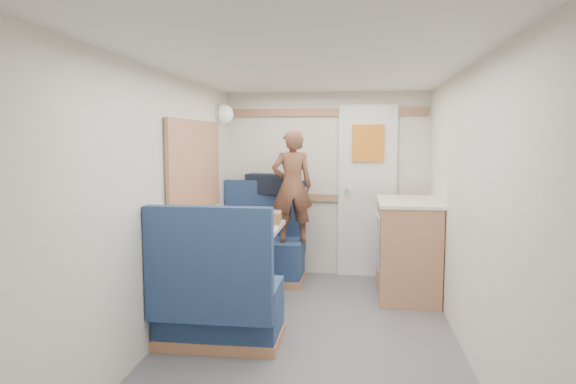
# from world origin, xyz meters

# --- Properties ---
(floor) EXTENTS (4.50, 4.50, 0.00)m
(floor) POSITION_xyz_m (0.00, 0.00, 0.00)
(floor) COLOR #515156
(floor) RESTS_ON ground
(ceiling) EXTENTS (4.50, 4.50, 0.00)m
(ceiling) POSITION_xyz_m (0.00, 0.00, 2.00)
(ceiling) COLOR silver
(ceiling) RESTS_ON wall_back
(wall_back) EXTENTS (2.20, 0.02, 2.00)m
(wall_back) POSITION_xyz_m (0.00, 2.25, 1.00)
(wall_back) COLOR silver
(wall_back) RESTS_ON floor
(wall_left) EXTENTS (0.02, 4.50, 2.00)m
(wall_left) POSITION_xyz_m (-1.10, 0.00, 1.00)
(wall_left) COLOR silver
(wall_left) RESTS_ON floor
(wall_right) EXTENTS (0.02, 4.50, 2.00)m
(wall_right) POSITION_xyz_m (1.10, 0.00, 1.00)
(wall_right) COLOR silver
(wall_right) RESTS_ON floor
(oak_trim_low) EXTENTS (2.15, 0.02, 0.08)m
(oak_trim_low) POSITION_xyz_m (0.00, 2.23, 0.85)
(oak_trim_low) COLOR #A36949
(oak_trim_low) RESTS_ON wall_back
(oak_trim_high) EXTENTS (2.15, 0.02, 0.08)m
(oak_trim_high) POSITION_xyz_m (0.00, 2.23, 1.78)
(oak_trim_high) COLOR #A36949
(oak_trim_high) RESTS_ON wall_back
(side_window) EXTENTS (0.04, 1.30, 0.72)m
(side_window) POSITION_xyz_m (-1.08, 1.00, 1.25)
(side_window) COLOR #9CAC92
(side_window) RESTS_ON wall_left
(rear_door) EXTENTS (0.62, 0.12, 1.86)m
(rear_door) POSITION_xyz_m (0.45, 2.22, 0.97)
(rear_door) COLOR white
(rear_door) RESTS_ON wall_back
(dinette_table) EXTENTS (0.62, 0.92, 0.72)m
(dinette_table) POSITION_xyz_m (-0.65, 1.00, 0.57)
(dinette_table) COLOR white
(dinette_table) RESTS_ON floor
(bench_far) EXTENTS (0.90, 0.59, 1.05)m
(bench_far) POSITION_xyz_m (-0.65, 1.86, 0.30)
(bench_far) COLOR navy
(bench_far) RESTS_ON floor
(bench_near) EXTENTS (0.90, 0.59, 1.05)m
(bench_near) POSITION_xyz_m (-0.65, 0.14, 0.30)
(bench_near) COLOR navy
(bench_near) RESTS_ON floor
(ledge) EXTENTS (0.90, 0.14, 0.04)m
(ledge) POSITION_xyz_m (-0.65, 2.12, 0.88)
(ledge) COLOR #A36949
(ledge) RESTS_ON bench_far
(dome_light) EXTENTS (0.20, 0.20, 0.20)m
(dome_light) POSITION_xyz_m (-1.04, 1.85, 1.75)
(dome_light) COLOR white
(dome_light) RESTS_ON wall_left
(galley_counter) EXTENTS (0.57, 0.92, 0.92)m
(galley_counter) POSITION_xyz_m (0.82, 1.55, 0.47)
(galley_counter) COLOR #A36949
(galley_counter) RESTS_ON floor
(person) EXTENTS (0.47, 0.37, 1.14)m
(person) POSITION_xyz_m (-0.31, 1.75, 1.02)
(person) COLOR brown
(person) RESTS_ON bench_far
(duffel_bag) EXTENTS (0.48, 0.30, 0.21)m
(duffel_bag) POSITION_xyz_m (-0.63, 2.12, 1.01)
(duffel_bag) COLOR black
(duffel_bag) RESTS_ON ledge
(tray) EXTENTS (0.35, 0.40, 0.02)m
(tray) POSITION_xyz_m (-0.58, 0.81, 0.73)
(tray) COLOR silver
(tray) RESTS_ON dinette_table
(orange_fruit) EXTENTS (0.07, 0.07, 0.07)m
(orange_fruit) POSITION_xyz_m (-0.51, 0.92, 0.77)
(orange_fruit) COLOR orange
(orange_fruit) RESTS_ON tray
(cheese_block) EXTENTS (0.13, 0.10, 0.04)m
(cheese_block) POSITION_xyz_m (-0.66, 0.62, 0.76)
(cheese_block) COLOR #D3C17A
(cheese_block) RESTS_ON tray
(wine_glass) EXTENTS (0.08, 0.08, 0.17)m
(wine_glass) POSITION_xyz_m (-0.72, 0.91, 0.84)
(wine_glass) COLOR white
(wine_glass) RESTS_ON dinette_table
(tumbler_left) EXTENTS (0.08, 0.08, 0.12)m
(tumbler_left) POSITION_xyz_m (-0.88, 0.79, 0.78)
(tumbler_left) COLOR white
(tumbler_left) RESTS_ON dinette_table
(tumbler_mid) EXTENTS (0.07, 0.07, 0.11)m
(tumbler_mid) POSITION_xyz_m (-0.74, 1.17, 0.77)
(tumbler_mid) COLOR white
(tumbler_mid) RESTS_ON dinette_table
(tumbler_right) EXTENTS (0.06, 0.06, 0.10)m
(tumbler_right) POSITION_xyz_m (-0.64, 1.10, 0.77)
(tumbler_right) COLOR white
(tumbler_right) RESTS_ON dinette_table
(beer_glass) EXTENTS (0.06, 0.06, 0.10)m
(beer_glass) POSITION_xyz_m (-0.43, 0.99, 0.77)
(beer_glass) COLOR #904315
(beer_glass) RESTS_ON dinette_table
(pepper_grinder) EXTENTS (0.03, 0.03, 0.09)m
(pepper_grinder) POSITION_xyz_m (-0.64, 1.10, 0.76)
(pepper_grinder) COLOR black
(pepper_grinder) RESTS_ON dinette_table
(bread_loaf) EXTENTS (0.16, 0.27, 0.11)m
(bread_loaf) POSITION_xyz_m (-0.43, 1.26, 0.77)
(bread_loaf) COLOR olive
(bread_loaf) RESTS_ON dinette_table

